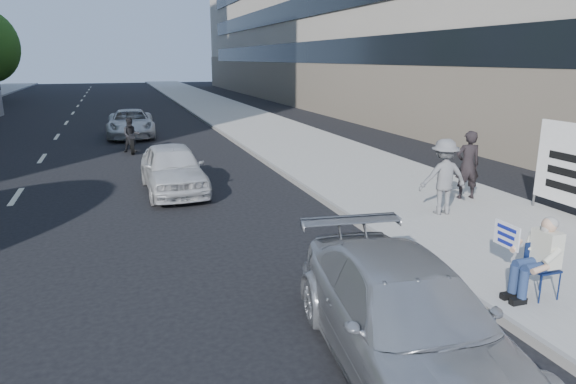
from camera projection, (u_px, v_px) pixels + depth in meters
name	position (u px, v px, depth m)	size (l,w,h in m)	color
ground	(347.00, 278.00, 9.09)	(160.00, 160.00, 0.00)	black
near_sidewalk	(261.00, 127.00, 28.65)	(5.00, 120.00, 0.15)	#9A9790
seated_protester	(537.00, 254.00, 7.85)	(0.83, 1.12, 1.31)	navy
jogger	(444.00, 177.00, 12.15)	(1.16, 0.67, 1.80)	slate
pedestrian_woman	(468.00, 165.00, 13.48)	(0.66, 0.43, 1.81)	black
parked_sedan	(406.00, 319.00, 6.27)	(1.91, 4.69, 1.36)	#A4A6AB
white_sedan_near	(173.00, 168.00, 14.82)	(1.64, 4.07, 1.39)	silver
white_sedan_far	(131.00, 123.00, 25.35)	(2.20, 4.76, 1.32)	silver
motorcycle	(131.00, 137.00, 21.18)	(0.70, 2.04, 1.42)	black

